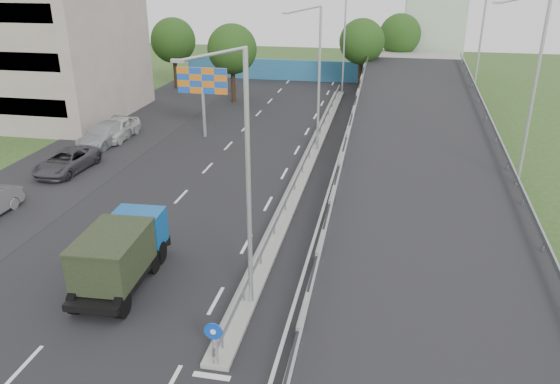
% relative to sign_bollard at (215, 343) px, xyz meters
% --- Properties ---
extents(road_surface, '(26.00, 90.00, 0.04)m').
position_rel_sign_bollard_xyz_m(road_surface, '(-3.00, 17.83, -1.03)').
color(road_surface, black).
rests_on(road_surface, ground).
extents(parking_strip, '(8.00, 90.00, 0.05)m').
position_rel_sign_bollard_xyz_m(parking_strip, '(-16.00, 17.83, -1.03)').
color(parking_strip, black).
rests_on(parking_strip, ground).
extents(median, '(1.00, 44.00, 0.20)m').
position_rel_sign_bollard_xyz_m(median, '(0.00, 21.83, -0.93)').
color(median, gray).
rests_on(median, ground).
extents(overpass_ramp, '(10.00, 50.00, 3.50)m').
position_rel_sign_bollard_xyz_m(overpass_ramp, '(7.50, 21.83, 0.72)').
color(overpass_ramp, gray).
rests_on(overpass_ramp, ground).
extents(median_guardrail, '(0.09, 44.00, 0.71)m').
position_rel_sign_bollard_xyz_m(median_guardrail, '(0.00, 21.83, -0.28)').
color(median_guardrail, gray).
rests_on(median_guardrail, median).
extents(sign_bollard, '(0.64, 0.23, 1.67)m').
position_rel_sign_bollard_xyz_m(sign_bollard, '(0.00, 0.00, 0.00)').
color(sign_bollard, black).
rests_on(sign_bollard, median).
extents(lamp_post_near, '(2.74, 0.18, 10.08)m').
position_rel_sign_bollard_xyz_m(lamp_post_near, '(0.11, 3.83, 4.77)').
color(lamp_post_near, '#B2B5B7').
rests_on(lamp_post_near, median).
extents(lamp_post_mid, '(2.74, 0.18, 10.08)m').
position_rel_sign_bollard_xyz_m(lamp_post_mid, '(0.11, 23.83, 4.77)').
color(lamp_post_mid, '#B2B5B7').
rests_on(lamp_post_mid, median).
extents(lamp_post_far, '(2.74, 0.18, 10.08)m').
position_rel_sign_bollard_xyz_m(lamp_post_far, '(0.11, 43.83, 4.77)').
color(lamp_post_far, '#B2B5B7').
rests_on(lamp_post_far, median).
extents(blue_wall, '(30.00, 0.50, 2.40)m').
position_rel_sign_bollard_xyz_m(blue_wall, '(-4.00, 49.83, 0.17)').
color(blue_wall, '#226A7E').
rests_on(blue_wall, ground).
extents(church, '(7.00, 7.00, 13.80)m').
position_rel_sign_bollard_xyz_m(church, '(10.00, 57.83, 4.28)').
color(church, '#B2CCAD').
rests_on(church, ground).
extents(billboard, '(4.00, 0.24, 5.50)m').
position_rel_sign_bollard_xyz_m(billboard, '(-9.00, 25.83, 3.15)').
color(billboard, '#B2B5B7').
rests_on(billboard, ground).
extents(tree_left_mid, '(4.80, 4.80, 7.60)m').
position_rel_sign_bollard_xyz_m(tree_left_mid, '(-10.00, 37.83, 4.14)').
color(tree_left_mid, black).
rests_on(tree_left_mid, ground).
extents(tree_median_far, '(4.80, 4.80, 7.60)m').
position_rel_sign_bollard_xyz_m(tree_median_far, '(2.00, 45.83, 4.14)').
color(tree_median_far, black).
rests_on(tree_median_far, ground).
extents(tree_left_far, '(4.80, 4.80, 7.60)m').
position_rel_sign_bollard_xyz_m(tree_left_far, '(-18.00, 42.83, 4.14)').
color(tree_left_far, black).
rests_on(tree_left_far, ground).
extents(tree_ramp_far, '(4.80, 4.80, 7.60)m').
position_rel_sign_bollard_xyz_m(tree_ramp_far, '(6.00, 52.83, 4.14)').
color(tree_ramp_far, black).
rests_on(tree_ramp_far, ground).
extents(dump_truck, '(2.58, 6.21, 2.69)m').
position_rel_sign_bollard_xyz_m(dump_truck, '(-5.53, 4.46, 0.46)').
color(dump_truck, black).
rests_on(dump_truck, ground).
extents(parked_car_c, '(2.71, 5.34, 1.45)m').
position_rel_sign_bollard_xyz_m(parked_car_c, '(-15.44, 16.49, -0.31)').
color(parked_car_c, '#3C3A40').
rests_on(parked_car_c, ground).
extents(parked_car_d, '(2.84, 5.74, 1.60)m').
position_rel_sign_bollard_xyz_m(parked_car_d, '(-15.87, 22.49, -0.23)').
color(parked_car_d, '#A4A9AD').
rests_on(parked_car_d, ground).
extents(parked_car_e, '(1.96, 4.86, 1.65)m').
position_rel_sign_bollard_xyz_m(parked_car_e, '(-15.53, 24.01, -0.21)').
color(parked_car_e, beige).
rests_on(parked_car_e, ground).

